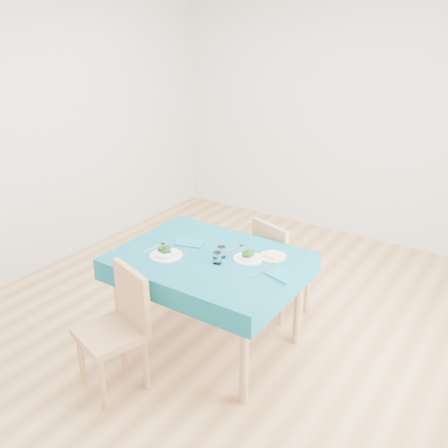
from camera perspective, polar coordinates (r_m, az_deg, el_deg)
The scene contains 16 objects.
room_shell at distance 3.71m, azimuth 0.00°, elevation 7.10°, with size 4.02×4.52×2.73m.
table at distance 3.76m, azimuth -1.70°, elevation -8.88°, with size 1.30×0.99×0.76m, color #094F64.
chair_near at distance 3.38m, azimuth -12.94°, elevation -11.22°, with size 0.39×0.43×0.99m, color #AC7D51.
chair_far at distance 4.15m, azimuth 6.83°, elevation -4.33°, with size 0.38×0.41×0.94m, color #AC7D51.
bowl_near at distance 3.58m, azimuth -6.66°, elevation -3.15°, with size 0.24×0.24×0.07m, color white, non-canonical shape.
bowl_far at distance 3.52m, azimuth 2.78°, elevation -3.61°, with size 0.21×0.21×0.06m, color white, non-canonical shape.
fork_near at distance 3.73m, azimuth -7.98°, elevation -2.67°, with size 0.03×0.20×0.00m, color silver.
knife_near at distance 3.55m, azimuth -5.31°, elevation -3.93°, with size 0.02×0.22×0.00m, color silver.
fork_far at distance 3.68m, azimuth 1.09°, elevation -2.84°, with size 0.02×0.18×0.00m, color silver.
knife_far at distance 3.36m, azimuth 4.08°, elevation -5.51°, with size 0.02×0.22×0.00m, color silver.
napkin_near at distance 3.77m, azimuth -3.88°, elevation -2.14°, with size 0.20×0.14×0.01m, color #0D596E.
napkin_far at distance 3.33m, azimuth 6.70°, elevation -5.83°, with size 0.21×0.14×0.01m, color #0D596E.
tumbler_center at distance 3.54m, azimuth -0.31°, elevation -3.21°, with size 0.06×0.06×0.08m, color white.
tumbler_side at distance 3.46m, azimuth -0.78°, elevation -3.90°, with size 0.06×0.06×0.08m, color white.
side_plate at distance 3.57m, azimuth 5.58°, elevation -3.71°, with size 0.20×0.20×0.01m, color #C6DE6C.
bread_slice at distance 3.57m, azimuth 5.59°, elevation -3.53°, with size 0.10×0.10×0.01m, color beige.
Camera 1 is at (1.98, -2.97, 2.36)m, focal length 40.00 mm.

